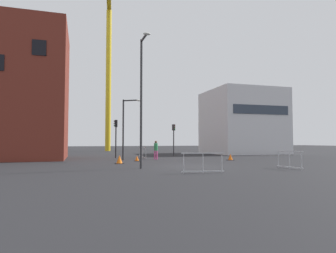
% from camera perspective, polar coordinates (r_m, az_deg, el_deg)
% --- Properties ---
extents(ground, '(160.00, 160.00, 0.00)m').
position_cam_1_polar(ground, '(19.82, 4.71, -7.70)').
color(ground, black).
extents(brick_building, '(10.27, 8.34, 12.48)m').
position_cam_1_polar(brick_building, '(30.96, -28.63, 5.97)').
color(brick_building, maroon).
rests_on(brick_building, ground).
extents(office_block, '(9.10, 8.91, 8.48)m').
position_cam_1_polar(office_block, '(40.98, 14.22, 0.83)').
color(office_block, silver).
rests_on(office_block, ground).
extents(construction_crane, '(2.76, 17.15, 25.27)m').
position_cam_1_polar(construction_crane, '(53.17, -11.46, 13.39)').
color(construction_crane, yellow).
rests_on(construction_crane, ground).
extents(streetlamp_tall, '(0.44, 1.54, 8.02)m').
position_cam_1_polar(streetlamp_tall, '(18.13, -5.11, 6.56)').
color(streetlamp_tall, '#2D2D30').
rests_on(streetlamp_tall, ground).
extents(streetlamp_short, '(1.53, 0.99, 5.36)m').
position_cam_1_polar(streetlamp_short, '(26.13, -8.18, 0.69)').
color(streetlamp_short, '#232326').
rests_on(streetlamp_short, ground).
extents(traffic_light_island, '(0.34, 0.39, 3.58)m').
position_cam_1_polar(traffic_light_island, '(33.18, 1.11, -1.55)').
color(traffic_light_island, '#2D2D30').
rests_on(traffic_light_island, ground).
extents(traffic_light_crosswalk, '(0.38, 0.26, 3.79)m').
position_cam_1_polar(traffic_light_crosswalk, '(29.75, -10.11, -1.11)').
color(traffic_light_crosswalk, black).
rests_on(traffic_light_crosswalk, ground).
extents(pedestrian_walking, '(0.34, 0.34, 1.70)m').
position_cam_1_polar(pedestrian_walking, '(26.87, -2.37, -4.31)').
color(pedestrian_walking, '#D14C8C').
rests_on(pedestrian_walking, ground).
extents(safety_barrier_left_run, '(2.29, 0.34, 1.08)m').
position_cam_1_polar(safety_barrier_left_run, '(15.54, 6.82, -6.95)').
color(safety_barrier_left_run, '#B2B5BA').
rests_on(safety_barrier_left_run, ground).
extents(safety_barrier_rear, '(0.35, 2.02, 1.08)m').
position_cam_1_polar(safety_barrier_rear, '(28.92, -4.96, -5.05)').
color(safety_barrier_rear, '#9EA0A5').
rests_on(safety_barrier_rear, ground).
extents(safety_barrier_mid_span, '(0.34, 1.94, 1.08)m').
position_cam_1_polar(safety_barrier_mid_span, '(19.33, 22.55, -5.95)').
color(safety_barrier_mid_span, '#B2B5BA').
rests_on(safety_barrier_mid_span, ground).
extents(traffic_cone_orange, '(0.55, 0.55, 0.55)m').
position_cam_1_polar(traffic_cone_orange, '(26.41, 12.03, -5.87)').
color(traffic_cone_orange, black).
rests_on(traffic_cone_orange, ground).
extents(traffic_cone_on_verge, '(0.63, 0.63, 0.63)m').
position_cam_1_polar(traffic_cone_on_verge, '(22.23, -9.43, -6.38)').
color(traffic_cone_on_verge, black).
rests_on(traffic_cone_on_verge, ground).
extents(traffic_cone_striped, '(0.45, 0.45, 0.46)m').
position_cam_1_polar(traffic_cone_striped, '(24.85, -6.05, -6.23)').
color(traffic_cone_striped, black).
rests_on(traffic_cone_striped, ground).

